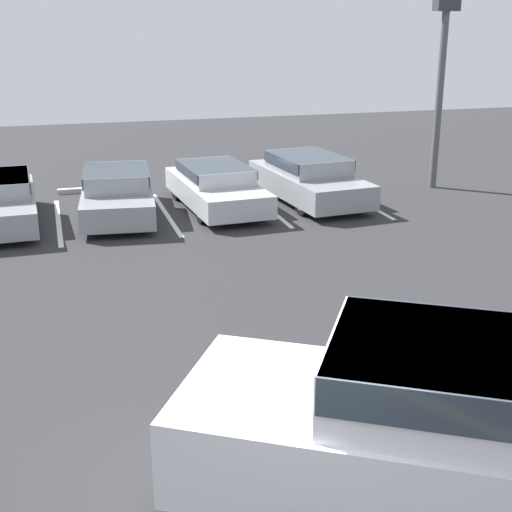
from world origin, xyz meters
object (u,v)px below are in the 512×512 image
at_px(pickup_truck, 461,434).
at_px(light_post, 441,79).
at_px(parked_sedan_b, 117,192).
at_px(wheel_stop_curb, 88,190).
at_px(parked_sedan_d, 309,177).
at_px(parked_sedan_c, 216,185).

relative_size(pickup_truck, light_post, 1.12).
distance_m(parked_sedan_b, wheel_stop_curb, 3.06).
bearing_deg(parked_sedan_d, wheel_stop_curb, -120.82).
xyz_separation_m(pickup_truck, parked_sedan_d, (3.17, 12.83, -0.25)).
bearing_deg(light_post, pickup_truck, -118.76).
bearing_deg(pickup_truck, light_post, 92.63).
height_order(parked_sedan_b, parked_sedan_c, parked_sedan_b).
relative_size(pickup_truck, parked_sedan_b, 1.36).
relative_size(parked_sedan_c, parked_sedan_d, 0.97).
relative_size(parked_sedan_d, light_post, 0.88).
bearing_deg(parked_sedan_b, parked_sedan_c, 98.50).
bearing_deg(parked_sedan_b, pickup_truck, 15.18).
bearing_deg(light_post, wheel_stop_curb, 167.39).
bearing_deg(pickup_truck, parked_sedan_c, 119.01).
distance_m(parked_sedan_d, light_post, 4.89).
height_order(parked_sedan_d, light_post, light_post).
bearing_deg(parked_sedan_c, light_post, 91.46).
bearing_deg(wheel_stop_curb, light_post, -12.61).
bearing_deg(parked_sedan_d, parked_sedan_b, -93.38).
bearing_deg(parked_sedan_c, parked_sedan_d, 87.81).
distance_m(pickup_truck, light_post, 15.41).
distance_m(light_post, wheel_stop_curb, 10.69).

